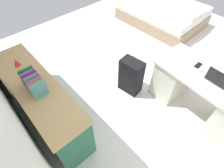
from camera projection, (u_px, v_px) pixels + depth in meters
ground_plane at (152, 67)px, 3.49m from camera, size 5.88×5.88×0.00m
desk at (201, 94)px, 2.57m from camera, size 1.47×0.73×0.72m
credenza at (43, 103)px, 2.45m from camera, size 1.80×0.48×0.79m
bed at (162, 13)px, 4.42m from camera, size 1.94×1.46×0.58m
suitcase_black at (131, 76)px, 2.89m from camera, size 0.39×0.27×0.63m
laptop at (219, 80)px, 2.22m from camera, size 0.32×0.24×0.21m
computer_mouse at (202, 69)px, 2.40m from camera, size 0.06×0.10×0.03m
cell_phone_by_mouse at (198, 65)px, 2.46m from camera, size 0.07×0.14×0.01m
book_row at (33, 82)px, 2.03m from camera, size 0.36×0.17×0.23m
figurine_small at (16, 62)px, 2.33m from camera, size 0.08×0.08×0.11m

